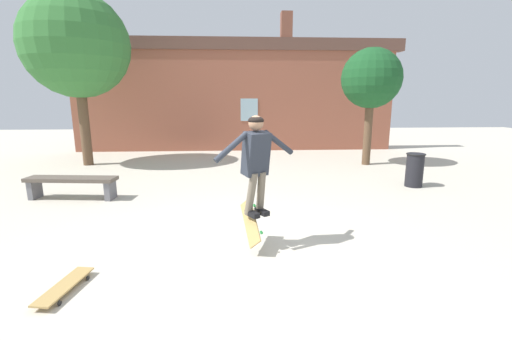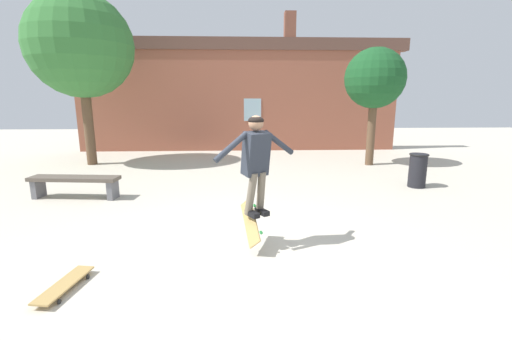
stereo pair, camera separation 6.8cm
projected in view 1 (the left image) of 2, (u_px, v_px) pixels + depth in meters
The scene contains 9 objects.
ground_plane at pixel (238, 253), 4.87m from camera, with size 40.00×40.00×0.00m, color beige.
building_backdrop at pixel (236, 93), 13.97m from camera, with size 13.69×0.52×5.47m.
tree_right at pixel (371, 79), 10.76m from camera, with size 1.88×1.88×3.70m.
tree_left at pixel (76, 46), 10.49m from camera, with size 3.19×3.19×5.34m.
park_bench at pixel (72, 183), 7.41m from camera, with size 1.96×0.60×0.48m.
trash_bin at pixel (415, 169), 8.44m from camera, with size 0.45×0.45×0.83m.
skater at pixel (256, 157), 4.79m from camera, with size 1.18×0.74×1.43m.
skateboard_flipping at pixel (250, 222), 4.95m from camera, with size 0.31×0.71×0.58m.
skateboard_resting at pixel (64, 286), 3.89m from camera, with size 0.35×0.86×0.08m.
Camera 1 is at (-0.01, -4.52, 2.17)m, focal length 24.00 mm.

